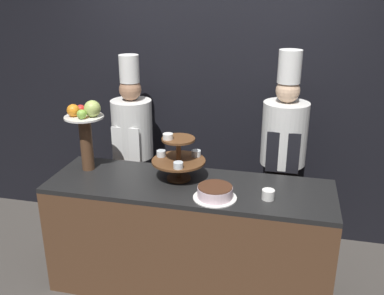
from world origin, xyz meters
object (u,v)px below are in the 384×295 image
object	(u,v)px
cake_round	(215,193)
tiered_stand	(178,157)
cup_white	(268,195)
chef_left	(133,143)
fruit_pedestal	(86,125)
chef_center_left	(283,150)

from	to	relation	value
cake_round	tiered_stand	bearing A→B (deg)	142.76
cup_white	chef_left	xyz separation A→B (m)	(-1.24, 0.73, 0.01)
tiered_stand	fruit_pedestal	distance (m)	0.75
cake_round	chef_center_left	world-z (taller)	chef_center_left
fruit_pedestal	tiered_stand	bearing A→B (deg)	-1.56
cup_white	cake_round	bearing A→B (deg)	-168.78
cake_round	chef_center_left	distance (m)	0.90
tiered_stand	fruit_pedestal	xyz separation A→B (m)	(-0.73, 0.02, 0.19)
cake_round	chef_left	distance (m)	1.19
tiered_stand	cup_white	xyz separation A→B (m)	(0.67, -0.17, -0.14)
cake_round	fruit_pedestal	bearing A→B (deg)	165.88
tiered_stand	chef_left	bearing A→B (deg)	135.71
fruit_pedestal	chef_center_left	xyz separation A→B (m)	(1.47, 0.53, -0.27)
tiered_stand	chef_left	distance (m)	0.80
cake_round	chef_left	bearing A→B (deg)	138.09
chef_left	cup_white	bearing A→B (deg)	-30.40
fruit_pedestal	cup_white	distance (m)	1.45
fruit_pedestal	cake_round	bearing A→B (deg)	-14.12
fruit_pedestal	cup_white	size ratio (longest dim) A/B	6.47
cake_round	cup_white	distance (m)	0.36
cake_round	chef_left	world-z (taller)	chef_left
fruit_pedestal	chef_left	bearing A→B (deg)	73.15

